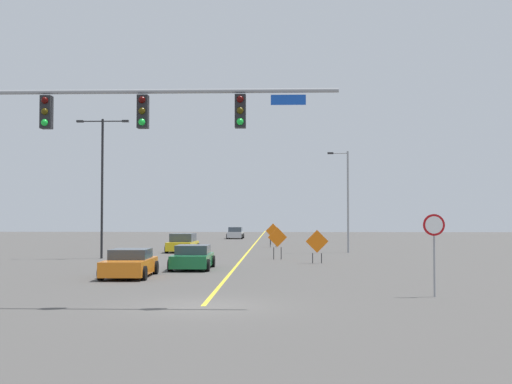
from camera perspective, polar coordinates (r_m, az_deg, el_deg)
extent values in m
plane|color=#4C4947|center=(20.74, -4.64, -9.88)|extent=(195.50, 195.50, 0.00)
cube|color=yellow|center=(74.81, 0.09, -4.28)|extent=(0.16, 108.61, 0.01)
cylinder|color=gray|center=(21.23, -9.80, 8.61)|extent=(12.33, 0.14, 0.14)
cube|color=black|center=(21.94, -17.77, 6.62)|extent=(0.34, 0.32, 1.05)
sphere|color=#3A0503|center=(21.84, -17.91, 7.59)|extent=(0.22, 0.22, 0.22)
sphere|color=#3C3106|center=(21.78, -17.92, 6.69)|extent=(0.22, 0.22, 0.22)
sphere|color=green|center=(21.73, -17.93, 5.77)|extent=(0.22, 0.22, 0.22)
cube|color=black|center=(21.12, -9.81, 6.89)|extent=(0.34, 0.32, 1.05)
sphere|color=#3A0503|center=(21.01, -9.90, 7.91)|extent=(0.22, 0.22, 0.22)
sphere|color=#3C3106|center=(20.95, -9.90, 6.96)|extent=(0.22, 0.22, 0.22)
sphere|color=green|center=(20.90, -9.91, 6.02)|extent=(0.22, 0.22, 0.22)
cube|color=black|center=(20.72, -1.37, 7.04)|extent=(0.34, 0.32, 1.05)
sphere|color=#3A0503|center=(20.61, -1.39, 8.07)|extent=(0.22, 0.22, 0.22)
sphere|color=#3C3106|center=(20.55, -1.39, 7.11)|extent=(0.22, 0.22, 0.22)
sphere|color=green|center=(20.50, -1.40, 6.15)|extent=(0.22, 0.22, 0.22)
cube|color=#1447B7|center=(20.75, 2.83, 8.02)|extent=(1.10, 0.03, 0.32)
cylinder|color=gray|center=(23.75, 15.26, -6.26)|extent=(0.07, 0.07, 2.12)
cylinder|color=#B20F14|center=(23.68, 15.22, -2.78)|extent=(0.76, 0.03, 0.76)
cylinder|color=white|center=(23.66, 15.24, -2.78)|extent=(0.61, 0.01, 0.61)
cylinder|color=gray|center=(51.18, 8.01, -0.85)|extent=(0.16, 0.16, 7.86)
cylinder|color=gray|center=(51.33, 7.24, 3.37)|extent=(1.35, 0.08, 0.08)
cube|color=#262628|center=(51.28, 6.49, 3.37)|extent=(0.44, 0.24, 0.14)
cylinder|color=black|center=(44.95, -13.25, 0.30)|extent=(0.16, 0.16, 9.34)
cylinder|color=black|center=(45.57, -14.14, 5.99)|extent=(1.54, 0.08, 0.08)
cube|color=#262628|center=(45.79, -15.07, 5.96)|extent=(0.44, 0.24, 0.14)
cylinder|color=black|center=(45.17, -12.25, 6.04)|extent=(1.54, 0.08, 0.08)
cube|color=#262628|center=(44.99, -11.29, 6.07)|extent=(0.44, 0.24, 0.14)
cube|color=orange|center=(39.34, 5.33, -4.30)|extent=(1.37, 0.10, 1.37)
cylinder|color=black|center=(39.37, 4.95, -5.77)|extent=(0.05, 0.05, 0.60)
cylinder|color=black|center=(39.42, 5.73, -5.76)|extent=(0.05, 0.05, 0.60)
cube|color=orange|center=(59.59, 1.50, -3.40)|extent=(1.35, 0.23, 1.35)
cylinder|color=black|center=(59.67, 1.25, -4.45)|extent=(0.05, 0.05, 0.79)
cylinder|color=black|center=(59.59, 1.75, -4.45)|extent=(0.05, 0.05, 0.79)
cube|color=orange|center=(42.79, 1.88, -3.95)|extent=(1.26, 0.32, 1.28)
cylinder|color=black|center=(42.78, 1.55, -5.36)|extent=(0.05, 0.05, 0.78)
cylinder|color=black|center=(42.89, 2.20, -5.35)|extent=(0.05, 0.05, 0.78)
cube|color=orange|center=(65.55, 1.51, -3.47)|extent=(1.36, 0.38, 1.39)
cylinder|color=black|center=(65.52, 1.29, -4.34)|extent=(0.05, 0.05, 0.56)
cylinder|color=black|center=(65.65, 1.75, -4.34)|extent=(0.05, 0.05, 0.56)
cube|color=#B7BABF|center=(82.73, -1.81, -3.72)|extent=(1.86, 4.02, 0.71)
cube|color=#333D47|center=(82.91, -1.80, -3.27)|extent=(1.66, 2.40, 0.59)
cylinder|color=black|center=(81.41, -2.52, -3.89)|extent=(0.23, 0.64, 0.64)
cylinder|color=black|center=(81.27, -1.24, -3.89)|extent=(0.23, 0.64, 0.64)
cylinder|color=black|center=(84.20, -2.35, -3.83)|extent=(0.23, 0.64, 0.64)
cylinder|color=black|center=(84.07, -1.12, -3.83)|extent=(0.23, 0.64, 0.64)
cube|color=gold|center=(51.84, -6.40, -4.68)|extent=(2.05, 4.39, 0.66)
cube|color=#333D47|center=(52.03, -6.36, -3.95)|extent=(1.80, 2.64, 0.64)
cylinder|color=black|center=(50.54, -7.78, -4.93)|extent=(0.24, 0.65, 0.64)
cylinder|color=black|center=(50.19, -5.63, -4.96)|extent=(0.24, 0.65, 0.64)
cylinder|color=black|center=(53.51, -7.13, -4.78)|extent=(0.24, 0.65, 0.64)
cylinder|color=black|center=(53.19, -5.10, -4.80)|extent=(0.24, 0.65, 0.64)
cube|color=orange|center=(30.91, -10.94, -6.37)|extent=(2.00, 4.57, 0.67)
cube|color=#333D47|center=(31.10, -10.85, -5.31)|extent=(1.75, 2.15, 0.46)
cylinder|color=black|center=(29.59, -13.36, -6.88)|extent=(0.24, 0.65, 0.64)
cylinder|color=black|center=(29.20, -9.73, -6.98)|extent=(0.24, 0.65, 0.64)
cylinder|color=black|center=(32.67, -12.02, -6.44)|extent=(0.24, 0.65, 0.64)
cylinder|color=black|center=(32.31, -8.73, -6.51)|extent=(0.24, 0.65, 0.64)
cube|color=#196B38|center=(35.04, -5.55, -5.93)|extent=(1.91, 4.23, 0.64)
cube|color=#333D47|center=(35.22, -5.50, -5.00)|extent=(1.71, 2.04, 0.48)
cylinder|color=black|center=(33.72, -7.47, -6.33)|extent=(0.22, 0.64, 0.64)
cylinder|color=black|center=(33.48, -4.25, -6.38)|extent=(0.22, 0.64, 0.64)
cylinder|color=black|center=(36.64, -6.74, -6.00)|extent=(0.22, 0.64, 0.64)
cylinder|color=black|center=(36.41, -3.78, -6.04)|extent=(0.22, 0.64, 0.64)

